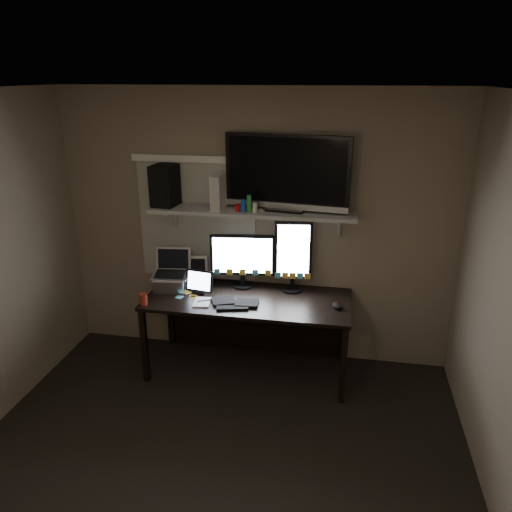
% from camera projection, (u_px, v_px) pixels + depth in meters
% --- Properties ---
extents(floor, '(3.60, 3.60, 0.00)m').
position_uv_depth(floor, '(207.00, 486.00, 3.33)').
color(floor, black).
rests_on(floor, ground).
extents(ceiling, '(3.60, 3.60, 0.00)m').
position_uv_depth(ceiling, '(190.00, 93.00, 2.47)').
color(ceiling, silver).
rests_on(ceiling, back_wall).
extents(back_wall, '(3.60, 0.00, 3.60)m').
position_uv_depth(back_wall, '(256.00, 229.00, 4.56)').
color(back_wall, '#756354').
rests_on(back_wall, floor).
extents(window_blinds, '(1.10, 0.02, 1.10)m').
position_uv_depth(window_blinds, '(197.00, 221.00, 4.62)').
color(window_blinds, '#B7B4A4').
rests_on(window_blinds, back_wall).
extents(desk, '(1.80, 0.75, 0.73)m').
position_uv_depth(desk, '(251.00, 310.00, 4.57)').
color(desk, black).
rests_on(desk, floor).
extents(wall_shelf, '(1.80, 0.35, 0.03)m').
position_uv_depth(wall_shelf, '(252.00, 211.00, 4.32)').
color(wall_shelf, '#A5A5A0').
rests_on(wall_shelf, back_wall).
extents(monitor_landscape, '(0.59, 0.13, 0.52)m').
position_uv_depth(monitor_landscape, '(243.00, 261.00, 4.54)').
color(monitor_landscape, black).
rests_on(monitor_landscape, desk).
extents(monitor_portrait, '(0.34, 0.10, 0.67)m').
position_uv_depth(monitor_portrait, '(293.00, 256.00, 4.43)').
color(monitor_portrait, black).
rests_on(monitor_portrait, desk).
extents(keyboard, '(0.44, 0.25, 0.03)m').
position_uv_depth(keyboard, '(235.00, 302.00, 4.28)').
color(keyboard, black).
rests_on(keyboard, desk).
extents(mouse, '(0.10, 0.13, 0.04)m').
position_uv_depth(mouse, '(337.00, 306.00, 4.20)').
color(mouse, black).
rests_on(mouse, desk).
extents(notepad, '(0.16, 0.21, 0.01)m').
position_uv_depth(notepad, '(202.00, 302.00, 4.30)').
color(notepad, white).
rests_on(notepad, desk).
extents(tablet, '(0.27, 0.14, 0.22)m').
position_uv_depth(tablet, '(200.00, 282.00, 4.45)').
color(tablet, black).
rests_on(tablet, desk).
extents(file_sorter, '(0.22, 0.12, 0.26)m').
position_uv_depth(file_sorter, '(194.00, 270.00, 4.67)').
color(file_sorter, black).
rests_on(file_sorter, desk).
extents(laptop, '(0.35, 0.30, 0.36)m').
position_uv_depth(laptop, '(170.00, 271.00, 4.50)').
color(laptop, silver).
rests_on(laptop, desk).
extents(cup, '(0.07, 0.07, 0.10)m').
position_uv_depth(cup, '(143.00, 299.00, 4.25)').
color(cup, maroon).
rests_on(cup, desk).
extents(sticky_notes, '(0.31, 0.26, 0.00)m').
position_uv_depth(sticky_notes, '(187.00, 297.00, 4.40)').
color(sticky_notes, gold).
rests_on(sticky_notes, desk).
extents(tv, '(1.09, 0.33, 0.64)m').
position_uv_depth(tv, '(287.00, 173.00, 4.19)').
color(tv, black).
rests_on(tv, wall_shelf).
extents(game_console, '(0.10, 0.26, 0.30)m').
position_uv_depth(game_console, '(219.00, 192.00, 4.30)').
color(game_console, silver).
rests_on(game_console, wall_shelf).
extents(speaker, '(0.22, 0.26, 0.36)m').
position_uv_depth(speaker, '(165.00, 185.00, 4.40)').
color(speaker, black).
rests_on(speaker, wall_shelf).
extents(bottles, '(0.25, 0.11, 0.15)m').
position_uv_depth(bottles, '(246.00, 203.00, 4.23)').
color(bottles, '#A50F0C').
rests_on(bottles, wall_shelf).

